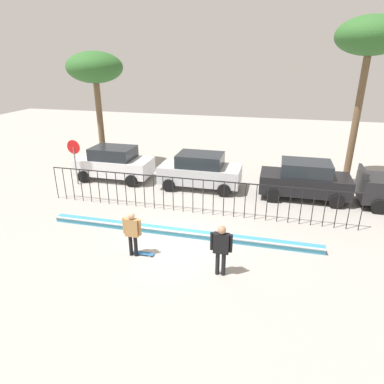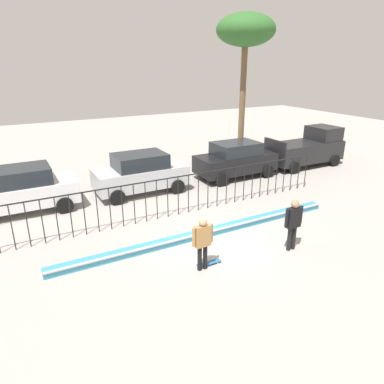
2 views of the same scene
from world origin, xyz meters
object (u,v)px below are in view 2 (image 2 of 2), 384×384
camera_operator (293,220)px  parked_car_white (22,190)px  parked_car_black (236,159)px  parked_car_silver (140,173)px  palm_tree_tall (246,33)px  skateboard (209,263)px  pickup_truck (307,148)px  skateboarder (203,239)px

camera_operator → parked_car_white: parked_car_white is taller
camera_operator → parked_car_black: 7.97m
parked_car_black → camera_operator: bearing=-112.3°
camera_operator → parked_car_silver: 7.92m
parked_car_white → parked_car_silver: (5.11, -0.16, 0.00)m
parked_car_white → palm_tree_tall: palm_tree_tall is taller
skateboard → palm_tree_tall: palm_tree_tall is taller
parked_car_white → pickup_truck: 15.52m
skateboarder → camera_operator: bearing=-5.2°
parked_car_white → parked_car_silver: bearing=0.0°
palm_tree_tall → parked_car_black: bearing=-129.6°
skateboarder → parked_car_silver: parked_car_silver is taller
camera_operator → palm_tree_tall: (5.42, 10.42, 6.37)m
pickup_truck → skateboard: bearing=-145.0°
skateboarder → skateboard: (0.31, 0.11, -0.97)m
parked_car_silver → parked_car_black: bearing=-1.6°
skateboard → parked_car_silver: parked_car_silver is taller
camera_operator → parked_car_silver: bearing=-28.1°
skateboarder → pickup_truck: bearing=33.0°
parked_car_black → parked_car_white: bearing=177.7°
camera_operator → parked_car_white: 10.77m
skateboard → pickup_truck: pickup_truck is taller
camera_operator → palm_tree_tall: palm_tree_tall is taller
parked_car_silver → skateboarder: bearing=-96.4°
pickup_truck → palm_tree_tall: bearing=132.4°
pickup_truck → palm_tree_tall: (-2.59, 3.16, 6.40)m
camera_operator → parked_car_black: bearing=-67.4°
parked_car_black → skateboarder: bearing=-131.7°
skateboard → pickup_truck: (10.90, 6.77, 0.98)m
parked_car_white → palm_tree_tall: bearing=13.7°
palm_tree_tall → skateboarder: bearing=-130.6°
parked_car_silver → pickup_truck: pickup_truck is taller
skateboard → parked_car_silver: 7.14m
pickup_truck → parked_car_white: bearing=-178.5°
skateboarder → pickup_truck: (11.20, 6.88, 0.01)m
skateboard → camera_operator: 3.10m
palm_tree_tall → parked_car_silver: bearing=-159.9°
parked_car_white → palm_tree_tall: (12.93, 2.70, 6.46)m
skateboard → camera_operator: camera_operator is taller
skateboard → palm_tree_tall: bearing=28.8°
camera_operator → parked_car_silver: size_ratio=0.41×
parked_car_black → parked_car_silver: bearing=177.8°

